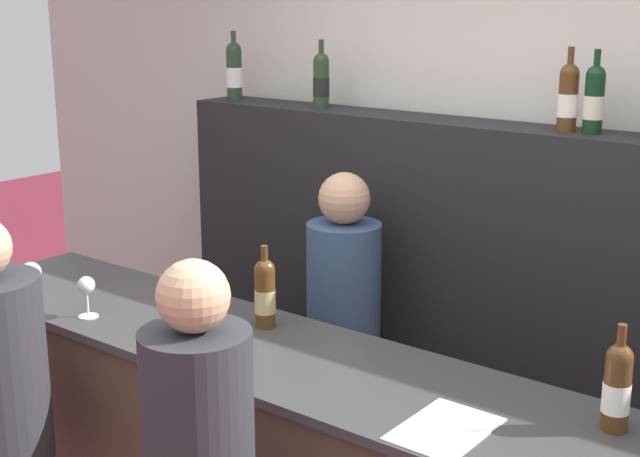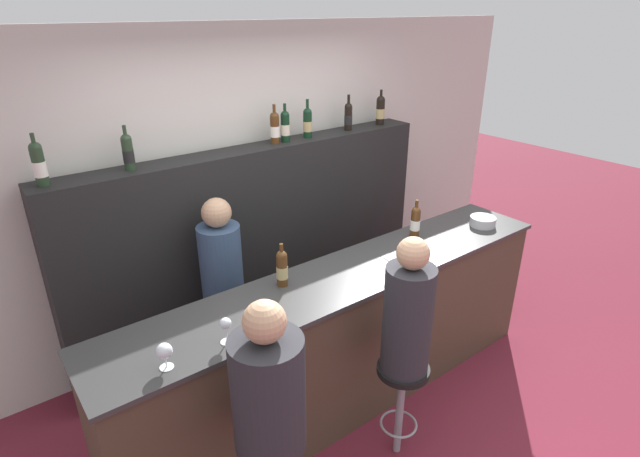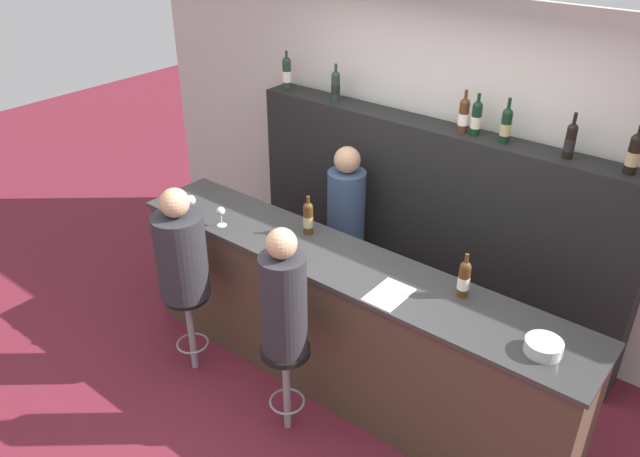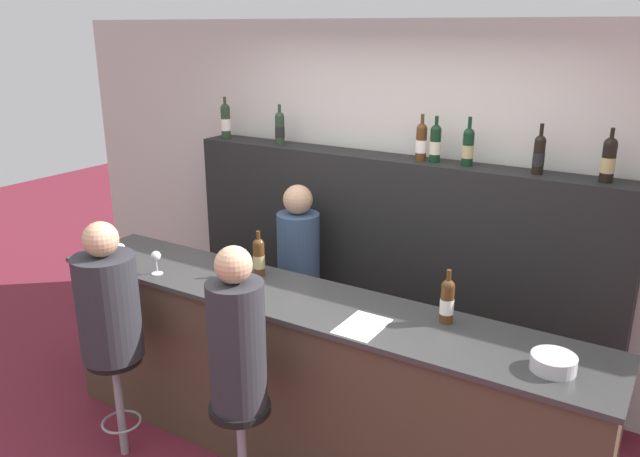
# 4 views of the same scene
# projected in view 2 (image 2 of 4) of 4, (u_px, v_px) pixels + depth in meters

# --- Properties ---
(ground_plane) EXTENTS (16.00, 16.00, 0.00)m
(ground_plane) POSITION_uv_depth(u_px,v_px,m) (369.00, 421.00, 3.54)
(ground_plane) COLOR maroon
(wall_back) EXTENTS (6.40, 0.05, 2.60)m
(wall_back) POSITION_uv_depth(u_px,v_px,m) (243.00, 187.00, 4.20)
(wall_back) COLOR beige
(wall_back) RESTS_ON ground_plane
(bar_counter) EXTENTS (3.42, 0.59, 1.07)m
(bar_counter) POSITION_uv_depth(u_px,v_px,m) (345.00, 340.00, 3.52)
(bar_counter) COLOR #473828
(bar_counter) RESTS_ON ground_plane
(back_bar_cabinet) EXTENTS (3.21, 0.28, 1.69)m
(back_bar_cabinet) POSITION_uv_depth(u_px,v_px,m) (259.00, 245.00, 4.22)
(back_bar_cabinet) COLOR black
(back_bar_cabinet) RESTS_ON ground_plane
(wine_bottle_counter_0) EXTENTS (0.07, 0.07, 0.29)m
(wine_bottle_counter_0) POSITION_uv_depth(u_px,v_px,m) (282.00, 268.00, 3.12)
(wine_bottle_counter_0) COLOR #4C2D14
(wine_bottle_counter_0) RESTS_ON bar_counter
(wine_bottle_counter_1) EXTENTS (0.07, 0.07, 0.29)m
(wine_bottle_counter_1) POSITION_uv_depth(u_px,v_px,m) (415.00, 221.00, 3.80)
(wine_bottle_counter_1) COLOR #4C2D14
(wine_bottle_counter_1) RESTS_ON bar_counter
(wine_bottle_backbar_0) EXTENTS (0.08, 0.08, 0.33)m
(wine_bottle_backbar_0) POSITION_uv_depth(u_px,v_px,m) (39.00, 164.00, 2.99)
(wine_bottle_backbar_0) COLOR #233823
(wine_bottle_backbar_0) RESTS_ON back_bar_cabinet
(wine_bottle_backbar_1) EXTENTS (0.07, 0.07, 0.30)m
(wine_bottle_backbar_1) POSITION_uv_depth(u_px,v_px,m) (128.00, 152.00, 3.29)
(wine_bottle_backbar_1) COLOR #233823
(wine_bottle_backbar_1) RESTS_ON back_bar_cabinet
(wine_bottle_backbar_2) EXTENTS (0.07, 0.07, 0.31)m
(wine_bottle_backbar_2) POSITION_uv_depth(u_px,v_px,m) (275.00, 127.00, 3.93)
(wine_bottle_backbar_2) COLOR #4C2D14
(wine_bottle_backbar_2) RESTS_ON back_bar_cabinet
(wine_bottle_backbar_3) EXTENTS (0.07, 0.07, 0.30)m
(wine_bottle_backbar_3) POSITION_uv_depth(u_px,v_px,m) (285.00, 126.00, 3.99)
(wine_bottle_backbar_3) COLOR black
(wine_bottle_backbar_3) RESTS_ON back_bar_cabinet
(wine_bottle_backbar_4) EXTENTS (0.07, 0.07, 0.31)m
(wine_bottle_backbar_4) POSITION_uv_depth(u_px,v_px,m) (308.00, 122.00, 4.11)
(wine_bottle_backbar_4) COLOR black
(wine_bottle_backbar_4) RESTS_ON back_bar_cabinet
(wine_bottle_backbar_5) EXTENTS (0.07, 0.07, 0.31)m
(wine_bottle_backbar_5) POSITION_uv_depth(u_px,v_px,m) (348.00, 116.00, 4.36)
(wine_bottle_backbar_5) COLOR black
(wine_bottle_backbar_5) RESTS_ON back_bar_cabinet
(wine_bottle_backbar_6) EXTENTS (0.08, 0.08, 0.31)m
(wine_bottle_backbar_6) POSITION_uv_depth(u_px,v_px,m) (380.00, 110.00, 4.57)
(wine_bottle_backbar_6) COLOR black
(wine_bottle_backbar_6) RESTS_ON back_bar_cabinet
(wine_glass_0) EXTENTS (0.08, 0.08, 0.14)m
(wine_glass_0) POSITION_uv_depth(u_px,v_px,m) (164.00, 352.00, 2.41)
(wine_glass_0) COLOR silver
(wine_glass_0) RESTS_ON bar_counter
(wine_glass_1) EXTENTS (0.07, 0.07, 0.15)m
(wine_glass_1) POSITION_uv_depth(u_px,v_px,m) (226.00, 325.00, 2.59)
(wine_glass_1) COLOR silver
(wine_glass_1) RESTS_ON bar_counter
(metal_bowl) EXTENTS (0.20, 0.20, 0.07)m
(metal_bowl) POSITION_uv_depth(u_px,v_px,m) (483.00, 221.00, 4.01)
(metal_bowl) COLOR #B7B7BC
(metal_bowl) RESTS_ON bar_counter
(tasting_menu) EXTENTS (0.21, 0.30, 0.00)m
(tasting_menu) POSITION_uv_depth(u_px,v_px,m) (409.00, 262.00, 3.45)
(tasting_menu) COLOR white
(tasting_menu) RESTS_ON bar_counter
(guest_seated_left) EXTENTS (0.36, 0.36, 0.83)m
(guest_seated_left) POSITION_uv_depth(u_px,v_px,m) (268.00, 388.00, 2.36)
(guest_seated_left) COLOR #28282D
(guest_seated_left) RESTS_ON bar_stool_left
(bar_stool_right) EXTENTS (0.32, 0.32, 0.69)m
(bar_stool_right) POSITION_uv_depth(u_px,v_px,m) (402.00, 388.00, 3.10)
(bar_stool_right) COLOR gray
(bar_stool_right) RESTS_ON ground_plane
(guest_seated_right) EXTENTS (0.29, 0.29, 0.87)m
(guest_seated_right) POSITION_uv_depth(u_px,v_px,m) (408.00, 314.00, 2.88)
(guest_seated_right) COLOR #28282D
(guest_seated_right) RESTS_ON bar_stool_right
(bartender) EXTENTS (0.30, 0.30, 1.50)m
(bartender) POSITION_uv_depth(u_px,v_px,m) (224.00, 300.00, 3.70)
(bartender) COLOR #334766
(bartender) RESTS_ON ground_plane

